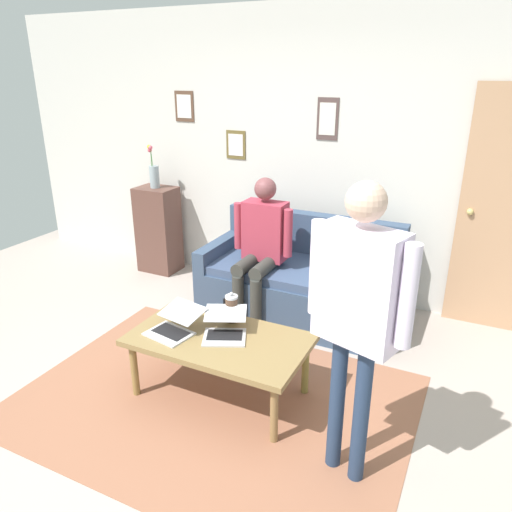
% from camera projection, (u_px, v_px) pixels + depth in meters
% --- Properties ---
extents(ground_plane, '(7.68, 7.68, 0.00)m').
position_uv_depth(ground_plane, '(195.00, 408.00, 3.29)').
color(ground_plane, '#AD9D93').
extents(area_rug, '(2.62, 1.88, 0.01)m').
position_uv_depth(area_rug, '(214.00, 401.00, 3.36)').
color(area_rug, '#955E45').
rests_on(area_rug, ground_plane).
extents(back_wall, '(7.04, 0.11, 2.70)m').
position_uv_depth(back_wall, '(313.00, 157.00, 4.65)').
color(back_wall, beige).
rests_on(back_wall, ground_plane).
extents(interior_door, '(0.82, 0.09, 2.05)m').
position_uv_depth(interior_door, '(512.00, 215.00, 3.97)').
color(interior_door, tan).
rests_on(interior_door, ground_plane).
extents(couch, '(1.71, 0.86, 0.88)m').
position_uv_depth(couch, '(300.00, 283.00, 4.45)').
color(couch, '#364863').
rests_on(couch, ground_plane).
extents(coffee_table, '(1.20, 0.68, 0.45)m').
position_uv_depth(coffee_table, '(219.00, 343.00, 3.29)').
color(coffee_table, olive).
rests_on(coffee_table, ground_plane).
extents(laptop_left, '(0.35, 0.41, 0.15)m').
position_uv_depth(laptop_left, '(174.00, 326.00, 3.33)').
color(laptop_left, silver).
rests_on(laptop_left, coffee_table).
extents(laptop_center, '(0.40, 0.44, 0.14)m').
position_uv_depth(laptop_center, '(225.00, 329.00, 3.29)').
color(laptop_center, silver).
rests_on(laptop_center, coffee_table).
extents(french_press, '(0.11, 0.09, 0.23)m').
position_uv_depth(french_press, '(232.00, 308.00, 3.46)').
color(french_press, '#4C3323').
rests_on(french_press, coffee_table).
extents(side_shelf, '(0.42, 0.32, 0.94)m').
position_uv_depth(side_shelf, '(159.00, 230.00, 5.38)').
color(side_shelf, brown).
rests_on(side_shelf, ground_plane).
extents(flower_vase, '(0.10, 0.10, 0.45)m').
position_uv_depth(flower_vase, '(154.00, 173.00, 5.15)').
color(flower_vase, '#8FA0A7').
rests_on(flower_vase, side_shelf).
extents(person_standing, '(0.58, 0.30, 1.67)m').
position_uv_depth(person_standing, '(358.00, 301.00, 2.40)').
color(person_standing, navy).
rests_on(person_standing, ground_plane).
extents(person_seated, '(0.55, 0.51, 1.28)m').
position_uv_depth(person_seated, '(261.00, 242.00, 4.23)').
color(person_seated, '#353632').
rests_on(person_seated, ground_plane).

